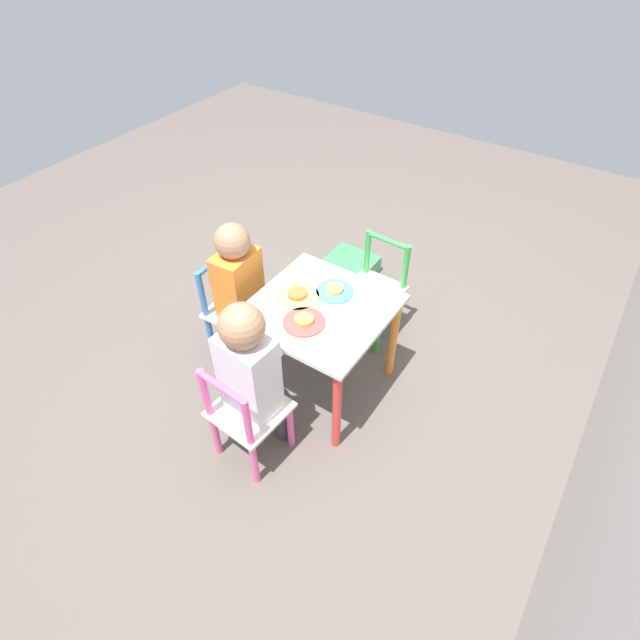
{
  "coord_description": "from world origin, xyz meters",
  "views": [
    {
      "loc": [
        1.25,
        0.83,
        1.82
      ],
      "look_at": [
        0.0,
        0.0,
        0.4
      ],
      "focal_mm": 28.0,
      "sensor_mm": 36.0,
      "label": 1
    }
  ],
  "objects_px": {
    "chair_green": "(375,291)",
    "plate_right": "(304,321)",
    "chair_blue": "(235,310)",
    "child_right": "(252,370)",
    "chair_pink": "(246,415)",
    "child_front": "(241,284)",
    "plate_left": "(335,291)",
    "storage_bin": "(350,267)",
    "kids_table": "(320,321)",
    "plate_front": "(297,296)"
  },
  "relations": [
    {
      "from": "chair_blue",
      "to": "storage_bin",
      "type": "relative_size",
      "value": 1.85
    },
    {
      "from": "chair_green",
      "to": "plate_right",
      "type": "bearing_deg",
      "value": -89.6
    },
    {
      "from": "plate_left",
      "to": "child_front",
      "type": "bearing_deg",
      "value": -71.36
    },
    {
      "from": "plate_right",
      "to": "kids_table",
      "type": "bearing_deg",
      "value": 180.0
    },
    {
      "from": "chair_pink",
      "to": "plate_right",
      "type": "distance_m",
      "value": 0.42
    },
    {
      "from": "chair_green",
      "to": "child_right",
      "type": "bearing_deg",
      "value": -90.91
    },
    {
      "from": "kids_table",
      "to": "chair_green",
      "type": "xyz_separation_m",
      "value": [
        -0.46,
        0.02,
        -0.15
      ]
    },
    {
      "from": "plate_left",
      "to": "storage_bin",
      "type": "bearing_deg",
      "value": -154.88
    },
    {
      "from": "chair_green",
      "to": "plate_right",
      "type": "height_order",
      "value": "chair_green"
    },
    {
      "from": "kids_table",
      "to": "plate_front",
      "type": "height_order",
      "value": "plate_front"
    },
    {
      "from": "chair_pink",
      "to": "chair_green",
      "type": "xyz_separation_m",
      "value": [
        -0.92,
        0.05,
        0.0
      ]
    },
    {
      "from": "child_front",
      "to": "plate_front",
      "type": "xyz_separation_m",
      "value": [
        -0.02,
        0.29,
        0.06
      ]
    },
    {
      "from": "chair_blue",
      "to": "plate_right",
      "type": "bearing_deg",
      "value": -103.75
    },
    {
      "from": "kids_table",
      "to": "child_right",
      "type": "distance_m",
      "value": 0.41
    },
    {
      "from": "chair_pink",
      "to": "child_front",
      "type": "distance_m",
      "value": 0.6
    },
    {
      "from": "child_front",
      "to": "plate_left",
      "type": "xyz_separation_m",
      "value": [
        -0.14,
        0.4,
        0.06
      ]
    },
    {
      "from": "kids_table",
      "to": "plate_left",
      "type": "relative_size",
      "value": 3.4
    },
    {
      "from": "plate_right",
      "to": "chair_pink",
      "type": "bearing_deg",
      "value": -5.26
    },
    {
      "from": "child_right",
      "to": "plate_front",
      "type": "bearing_deg",
      "value": -74.25
    },
    {
      "from": "chair_blue",
      "to": "storage_bin",
      "type": "bearing_deg",
      "value": -13.87
    },
    {
      "from": "chair_pink",
      "to": "chair_green",
      "type": "height_order",
      "value": "same"
    },
    {
      "from": "chair_blue",
      "to": "chair_green",
      "type": "distance_m",
      "value": 0.68
    },
    {
      "from": "chair_blue",
      "to": "plate_right",
      "type": "height_order",
      "value": "chair_blue"
    },
    {
      "from": "plate_front",
      "to": "plate_left",
      "type": "bearing_deg",
      "value": 135.0
    },
    {
      "from": "plate_right",
      "to": "plate_left",
      "type": "height_order",
      "value": "same"
    },
    {
      "from": "chair_green",
      "to": "storage_bin",
      "type": "distance_m",
      "value": 0.5
    },
    {
      "from": "plate_front",
      "to": "child_front",
      "type": "bearing_deg",
      "value": -85.36
    },
    {
      "from": "chair_green",
      "to": "plate_right",
      "type": "relative_size",
      "value": 3.01
    },
    {
      "from": "kids_table",
      "to": "chair_green",
      "type": "bearing_deg",
      "value": 177.96
    },
    {
      "from": "chair_blue",
      "to": "kids_table",
      "type": "bearing_deg",
      "value": -90.0
    },
    {
      "from": "plate_left",
      "to": "storage_bin",
      "type": "height_order",
      "value": "plate_left"
    },
    {
      "from": "kids_table",
      "to": "plate_front",
      "type": "distance_m",
      "value": 0.14
    },
    {
      "from": "chair_pink",
      "to": "child_front",
      "type": "height_order",
      "value": "child_front"
    },
    {
      "from": "child_right",
      "to": "plate_right",
      "type": "bearing_deg",
      "value": -91.53
    },
    {
      "from": "chair_blue",
      "to": "plate_left",
      "type": "height_order",
      "value": "chair_blue"
    },
    {
      "from": "plate_right",
      "to": "storage_bin",
      "type": "distance_m",
      "value": 1.04
    },
    {
      "from": "child_front",
      "to": "child_right",
      "type": "relative_size",
      "value": 0.94
    },
    {
      "from": "chair_pink",
      "to": "child_front",
      "type": "bearing_deg",
      "value": -45.93
    },
    {
      "from": "chair_blue",
      "to": "chair_green",
      "type": "xyz_separation_m",
      "value": [
        -0.49,
        0.48,
        0.0
      ]
    },
    {
      "from": "chair_pink",
      "to": "storage_bin",
      "type": "bearing_deg",
      "value": -73.27
    },
    {
      "from": "plate_right",
      "to": "plate_left",
      "type": "xyz_separation_m",
      "value": [
        -0.22,
        0.0,
        -0.0
      ]
    },
    {
      "from": "chair_pink",
      "to": "child_right",
      "type": "height_order",
      "value": "child_right"
    },
    {
      "from": "plate_front",
      "to": "plate_right",
      "type": "xyz_separation_m",
      "value": [
        0.11,
        0.11,
        0.0
      ]
    },
    {
      "from": "chair_green",
      "to": "chair_pink",
      "type": "bearing_deg",
      "value": -90.98
    },
    {
      "from": "child_right",
      "to": "chair_blue",
      "type": "bearing_deg",
      "value": -36.86
    },
    {
      "from": "chair_blue",
      "to": "chair_pink",
      "type": "bearing_deg",
      "value": -138.67
    },
    {
      "from": "chair_green",
      "to": "plate_left",
      "type": "distance_m",
      "value": 0.42
    },
    {
      "from": "kids_table",
      "to": "plate_left",
      "type": "bearing_deg",
      "value": 180.0
    },
    {
      "from": "chair_blue",
      "to": "plate_right",
      "type": "relative_size",
      "value": 3.01
    },
    {
      "from": "child_front",
      "to": "plate_left",
      "type": "height_order",
      "value": "child_front"
    }
  ]
}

